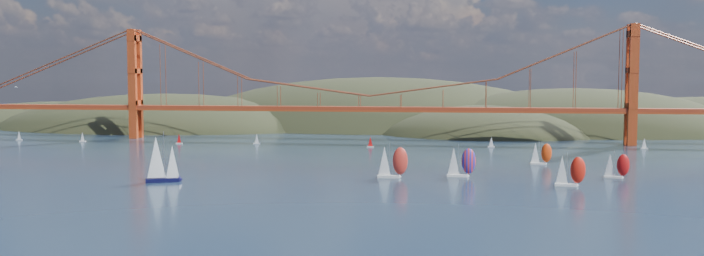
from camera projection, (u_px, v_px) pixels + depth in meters
name	position (u px, v px, depth m)	size (l,w,h in m)	color
ground	(269.00, 215.00, 154.00)	(1200.00, 1200.00, 0.00)	black
headlands	(462.00, 148.00, 422.42)	(725.00, 225.00, 96.00)	black
bridge	(366.00, 75.00, 329.33)	(552.00, 12.00, 55.00)	maroon
sloop_navy	(161.00, 160.00, 201.72)	(10.20, 7.53, 14.94)	black
racer_0	(392.00, 162.00, 209.92)	(9.40, 3.89, 10.76)	silver
racer_1	(570.00, 170.00, 193.79)	(8.44, 3.61, 9.59)	white
racer_2	(616.00, 165.00, 209.28)	(7.57, 3.99, 8.49)	silver
racer_3	(541.00, 153.00, 242.60)	(7.38, 3.03, 8.48)	white
racer_rwb	(461.00, 162.00, 211.92)	(8.86, 3.63, 10.17)	white
distant_boat_0	(19.00, 135.00, 337.01)	(3.00, 2.00, 4.70)	silver
distant_boat_1	(82.00, 137.00, 328.48)	(3.00, 2.00, 4.70)	silver
distant_boat_2	(179.00, 139.00, 318.54)	(3.00, 2.00, 4.70)	silver
distant_boat_3	(257.00, 139.00, 318.30)	(3.00, 2.00, 4.70)	silver
distant_boat_4	(644.00, 143.00, 295.57)	(3.00, 2.00, 4.70)	silver
distant_boat_8	(491.00, 142.00, 302.74)	(3.00, 2.00, 4.70)	silver
distant_boat_9	(370.00, 142.00, 303.20)	(3.00, 2.00, 4.70)	silver
gull	(16.00, 87.00, 177.78)	(0.90, 0.25, 0.17)	white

